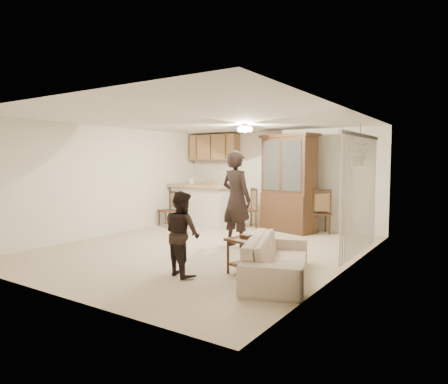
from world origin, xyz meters
The scene contains 23 objects.
floor centered at (0.00, 0.00, 0.00)m, with size 6.50×6.50×0.00m, color beige.
ceiling centered at (0.00, 0.00, 2.50)m, with size 5.50×6.50×0.02m, color silver.
wall_back centered at (0.00, 3.25, 1.25)m, with size 5.50×0.02×2.50m, color white.
wall_front centered at (0.00, -3.25, 1.25)m, with size 5.50×0.02×2.50m, color white.
wall_left centered at (-2.75, 0.00, 1.25)m, with size 0.02×6.50×2.50m, color white.
wall_right centered at (2.75, 0.00, 1.25)m, with size 0.02×6.50×2.50m, color white.
breakfast_bar centered at (-1.85, 2.35, 0.50)m, with size 1.60×0.55×1.00m, color silver.
bar_top centered at (-1.85, 2.35, 1.05)m, with size 1.75×0.70×0.08m, color tan.
upper_cabinets centered at (-1.90, 3.07, 2.10)m, with size 1.50×0.34×0.70m, color olive.
vertical_blinds centered at (2.71, 0.90, 1.10)m, with size 0.06×2.30×2.10m, color beige, non-canonical shape.
ceiling_fixture centered at (0.20, 1.20, 2.40)m, with size 0.36×0.36×0.20m, color beige, non-canonical shape.
hanging_plant centered at (2.30, 2.40, 1.85)m, with size 0.43×0.37×0.48m, color #2C5F26.
plant_cord centered at (2.30, 2.40, 2.17)m, with size 0.01×0.01×0.65m, color black.
sofa centered at (2.05, -1.02, 0.37)m, with size 1.87×0.73×0.73m, color beige.
adult centered at (0.42, 0.49, 0.90)m, with size 0.66×0.43×1.80m, color black.
child centered at (0.80, -1.66, 0.68)m, with size 0.66×0.51×1.35m, color black.
china_hutch centered at (0.53, 2.73, 1.16)m, with size 1.59×0.99×2.35m.
side_table centered at (1.56, -1.07, 0.28)m, with size 0.59×0.59×0.60m.
chair_bar centered at (-2.46, 1.71, 0.26)m, with size 0.51×0.51×0.91m.
chair_hutch_left centered at (-0.56, 2.60, 0.29)m, with size 0.63×0.63×1.01m.
chair_hutch_right centered at (1.28, 2.88, 0.30)m, with size 0.64×0.64×1.05m.
controller_adult centered at (0.33, 0.05, 1.46)m, with size 0.05×0.17×0.05m, color silver.
controller_child centered at (0.70, -1.94, 0.78)m, with size 0.03×0.11×0.03m, color silver.
Camera 1 is at (4.54, -6.21, 1.70)m, focal length 32.00 mm.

